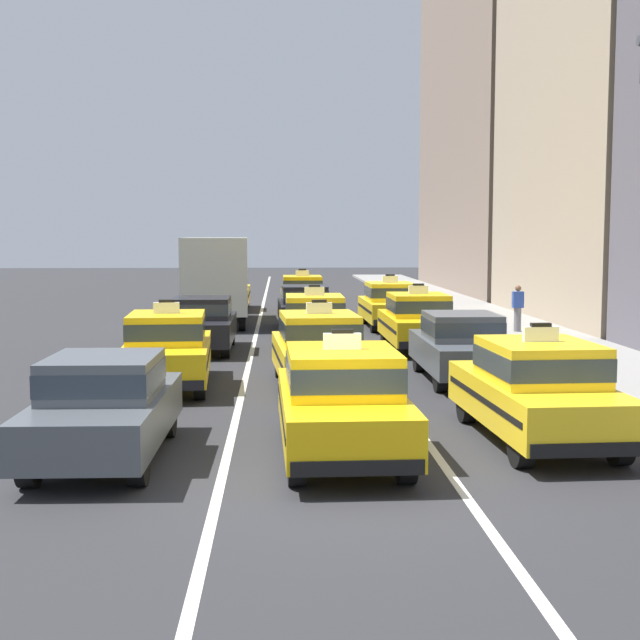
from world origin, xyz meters
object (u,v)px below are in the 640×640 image
Objects in this scene: sedan_center_fourth at (304,306)px; taxi_center_fifth at (302,294)px; taxi_center_nearest at (341,400)px; sedan_left_nearest at (105,404)px; taxi_right_fourth at (389,304)px; pedestrian_near_crosswalk at (518,308)px; sedan_left_third at (203,322)px; taxi_left_fifth at (229,290)px; taxi_right_nearest at (537,389)px; taxi_center_third at (314,322)px; taxi_left_second at (167,348)px; taxi_right_third at (417,320)px; box_truck_left_fourth at (217,277)px; sedan_right_second at (461,345)px; taxi_center_second at (319,349)px.

sedan_center_fourth is 0.95× the size of taxi_center_fifth.
sedan_left_nearest is at bearing -179.59° from taxi_center_nearest.
taxi_center_fifth is (0.08, 5.76, 0.03)m from sedan_center_fourth.
taxi_right_fourth reaches higher than pedestrian_near_crosswalk.
taxi_center_nearest is (3.15, -12.17, 0.03)m from sedan_left_third.
taxi_right_nearest is at bearing -75.90° from taxi_left_fifth.
pedestrian_near_crosswalk is (6.97, 3.97, 0.05)m from taxi_center_third.
taxi_left_second is at bearing -101.08° from taxi_center_fifth.
taxi_left_fifth is 15.51m from taxi_right_third.
sedan_left_third is 14.24m from taxi_left_fifth.
taxi_center_third is 11.93m from taxi_center_fifth.
taxi_center_third is 0.99× the size of taxi_right_fourth.
taxi_left_fifth and taxi_center_fifth have the same top height.
box_truck_left_fourth is at bearing -132.05° from taxi_center_fifth.
taxi_right_nearest is (6.44, -25.62, 0.00)m from taxi_left_fifth.
taxi_center_nearest is (3.21, -26.41, 0.00)m from taxi_left_fifth.
sedan_left_third is 8.38m from sedan_right_second.
taxi_left_fifth is (0.19, 20.23, 0.00)m from taxi_left_second.
taxi_center_second and taxi_right_fourth have the same top height.
taxi_center_third and taxi_right_third have the same top height.
taxi_center_fifth is at bearing 119.64° from taxi_right_fourth.
taxi_center_nearest is at bearing -90.28° from taxi_center_third.
taxi_right_nearest is 1.01× the size of taxi_right_third.
sedan_left_nearest and sedan_left_third have the same top height.
pedestrian_near_crosswalk is at bearing 53.85° from taxi_center_second.
taxi_right_fourth is 2.96× the size of pedestrian_near_crosswalk.
taxi_center_nearest is (3.53, 0.03, 0.03)m from sedan_left_nearest.
taxi_left_second is at bearing 140.87° from taxi_right_nearest.
taxi_left_fifth is 9.09m from sedan_center_fourth.
taxi_right_fourth reaches higher than sedan_right_second.
taxi_center_second is (-0.08, 5.96, 0.00)m from taxi_center_nearest.
taxi_left_second and taxi_left_fifth have the same top height.
sedan_right_second is at bearing -73.55° from sedan_center_fourth.
taxi_center_nearest reaches higher than sedan_right_second.
taxi_right_third is at bearing -66.00° from taxi_left_fifth.
taxi_center_third is 6.16m from sedan_center_fourth.
sedan_right_second is (6.44, -19.67, -0.03)m from taxi_left_fifth.
taxi_center_third is at bearing 73.00° from sedan_left_nearest.
taxi_right_fourth is at bearing 90.49° from taxi_right_third.
taxi_left_fifth and taxi_center_third have the same top height.
pedestrian_near_crosswalk is at bearing -17.23° from sedan_center_fourth.
sedan_right_second is (0.00, 5.96, -0.03)m from taxi_right_nearest.
taxi_center_fifth is 10.60m from pedestrian_near_crosswalk.
taxi_left_second is 1.02× the size of taxi_left_fifth.
taxi_right_nearest reaches higher than sedan_center_fourth.
taxi_center_nearest is (3.40, -6.17, 0.00)m from taxi_left_second.
sedan_center_fourth is at bearing -90.79° from taxi_center_fifth.
taxi_center_second is (3.22, -14.00, -0.90)m from box_truck_left_fourth.
sedan_right_second is 9.71m from pedestrian_near_crosswalk.
taxi_left_second reaches higher than pedestrian_near_crosswalk.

